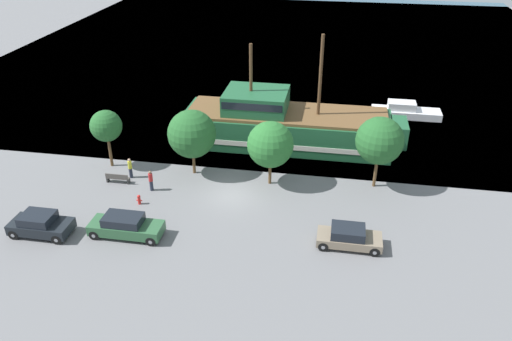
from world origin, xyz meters
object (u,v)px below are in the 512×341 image
Objects in this scene: pirate_ship at (284,124)px; moored_boat_dockside at (405,111)px; fire_hydrant at (139,199)px; parked_car_curb_rear at (126,226)px; bench_promenade_east at (118,178)px; pedestrian_walking_far at (130,168)px; parked_car_curb_front at (349,237)px; pedestrian_walking_near at (151,181)px; parked_car_curb_mid at (40,224)px.

moored_boat_dockside is at bearing 35.66° from pirate_ship.
fire_hydrant is at bearing -135.58° from moored_boat_dockside.
fire_hydrant is at bearing 98.84° from parked_car_curb_rear.
bench_promenade_east is at bearing -143.06° from moored_boat_dockside.
parked_car_curb_rear is 7.97m from pedestrian_walking_far.
moored_boat_dockside is 3.68× the size of bench_promenade_east.
parked_car_curb_front is at bearing -19.34° from pedestrian_walking_far.
pirate_ship reaches higher than moored_boat_dockside.
pirate_ship is at bearing 48.06° from pedestrian_walking_near.
pirate_ship is 14.26m from pedestrian_walking_far.
pirate_ship is 4.05× the size of parked_car_curb_rear.
moored_boat_dockside reaches higher than bench_promenade_east.
parked_car_curb_mid is 2.17× the size of bench_promenade_east.
parked_car_curb_mid is 8.54m from pedestrian_walking_near.
parked_car_curb_rear is 7.33m from bench_promenade_east.
parked_car_curb_front is 2.45× the size of pedestrian_walking_near.
pirate_ship is 4.76× the size of parked_car_curb_front.
pedestrian_walking_near is at bearing 93.70° from parked_car_curb_rear.
pedestrian_walking_near is (-20.59, -18.37, 0.29)m from moored_boat_dockside.
moored_boat_dockside is 27.59m from pedestrian_walking_near.
parked_car_curb_mid is 5.34× the size of fire_hydrant.
bench_promenade_east is (-18.12, 5.10, -0.26)m from parked_car_curb_front.
parked_car_curb_rear is at bearing -86.30° from pedestrian_walking_near.
parked_car_curb_mid is at bearing -136.00° from moored_boat_dockside.
parked_car_curb_front is 18.46m from pedestrian_walking_far.
pirate_ship is 4.86× the size of parked_car_curb_mid.
pedestrian_walking_near is at bearing -34.71° from pedestrian_walking_far.
moored_boat_dockside is at bearing 44.42° from fire_hydrant.
parked_car_curb_mid is (-14.41, -16.77, -1.06)m from pirate_ship.
parked_car_curb_front is 20.53m from parked_car_curb_mid.
pedestrian_walking_far is (-2.34, 1.62, 0.01)m from pedestrian_walking_near.
moored_boat_dockside is (11.51, 8.26, -1.25)m from pirate_ship.
parked_car_curb_rear is 2.88× the size of pedestrian_walking_near.
parked_car_curb_front is at bearing -9.18° from fire_hydrant.
fire_hydrant is 2.08m from pedestrian_walking_near.
bench_promenade_east is (-3.41, 6.48, -0.33)m from parked_car_curb_rear.
fire_hydrant is at bearing -43.01° from bench_promenade_east.
fire_hydrant is at bearing 42.24° from parked_car_curb_mid.
moored_boat_dockside is 29.56m from bench_promenade_east.
pirate_ship is at bearing 61.44° from parked_car_curb_rear.
bench_promenade_east is (-2.82, 2.63, 0.03)m from fire_hydrant.
pedestrian_walking_far reaches higher than bench_promenade_east.
moored_boat_dockside is 29.13m from fire_hydrant.
pedestrian_walking_far is at bearing 55.43° from bench_promenade_east.
fire_hydrant is 0.41× the size of bench_promenade_east.
parked_car_curb_rear is (-14.70, -1.38, 0.07)m from parked_car_curb_front.
parked_car_curb_front is at bearing 5.36° from parked_car_curb_rear.
parked_car_curb_mid is at bearing -109.89° from pedestrian_walking_far.
parked_car_curb_mid is at bearing -137.76° from fire_hydrant.
parked_car_curb_mid is 2.38× the size of pedestrian_walking_far.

